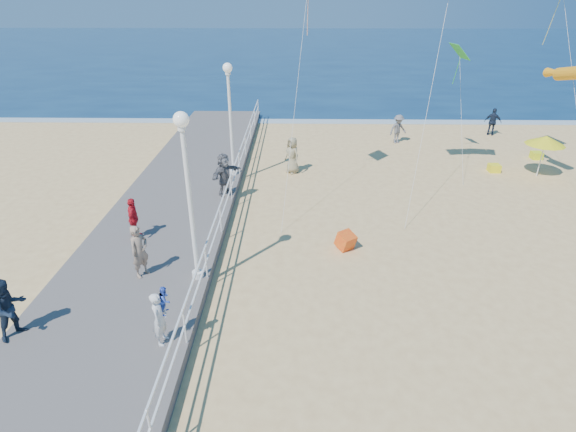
{
  "coord_description": "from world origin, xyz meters",
  "views": [
    {
      "loc": [
        -2.24,
        -11.91,
        8.62
      ],
      "look_at": [
        -2.5,
        2.0,
        1.6
      ],
      "focal_mm": 28.0,
      "sensor_mm": 36.0,
      "label": 1
    }
  ],
  "objects_px": {
    "lamp_post_far": "(230,109)",
    "box_kite": "(346,242)",
    "spectator_5": "(224,174)",
    "spectator_3": "(133,219)",
    "beach_umbrella": "(546,140)",
    "spectator_6": "(140,251)",
    "beach_chair_left": "(494,168)",
    "woman_holding_toddler": "(160,319)",
    "spectator_7": "(10,308)",
    "lamp_post_mid": "(188,183)",
    "beach_walker_c": "(292,155)",
    "beach_walker_b": "(493,122)",
    "beach_walker_a": "(398,129)",
    "toddler_held": "(165,300)",
    "beach_chair_right": "(536,155)"
  },
  "relations": [
    {
      "from": "spectator_5",
      "to": "beach_walker_b",
      "type": "relative_size",
      "value": 1.07
    },
    {
      "from": "lamp_post_far",
      "to": "spectator_7",
      "type": "xyz_separation_m",
      "value": [
        -4.25,
        -11.77,
        -2.39
      ]
    },
    {
      "from": "spectator_7",
      "to": "beach_chair_right",
      "type": "relative_size",
      "value": 3.15
    },
    {
      "from": "beach_umbrella",
      "to": "box_kite",
      "type": "bearing_deg",
      "value": -144.61
    },
    {
      "from": "spectator_3",
      "to": "beach_chair_left",
      "type": "distance_m",
      "value": 18.31
    },
    {
      "from": "spectator_5",
      "to": "lamp_post_mid",
      "type": "bearing_deg",
      "value": -145.25
    },
    {
      "from": "lamp_post_mid",
      "to": "toddler_held",
      "type": "bearing_deg",
      "value": -93.37
    },
    {
      "from": "spectator_7",
      "to": "beach_chair_left",
      "type": "bearing_deg",
      "value": -21.94
    },
    {
      "from": "beach_walker_c",
      "to": "beach_chair_right",
      "type": "relative_size",
      "value": 3.46
    },
    {
      "from": "lamp_post_far",
      "to": "beach_chair_left",
      "type": "distance_m",
      "value": 14.13
    },
    {
      "from": "beach_walker_c",
      "to": "woman_holding_toddler",
      "type": "bearing_deg",
      "value": -55.44
    },
    {
      "from": "toddler_held",
      "to": "spectator_5",
      "type": "xyz_separation_m",
      "value": [
        0.12,
        9.38,
        -0.29
      ]
    },
    {
      "from": "spectator_3",
      "to": "beach_umbrella",
      "type": "xyz_separation_m",
      "value": [
        18.37,
        7.51,
        0.72
      ]
    },
    {
      "from": "spectator_7",
      "to": "beach_chair_left",
      "type": "relative_size",
      "value": 3.15
    },
    {
      "from": "beach_walker_a",
      "to": "beach_chair_left",
      "type": "relative_size",
      "value": 3.24
    },
    {
      "from": "spectator_3",
      "to": "spectator_6",
      "type": "bearing_deg",
      "value": -165.38
    },
    {
      "from": "woman_holding_toddler",
      "to": "spectator_6",
      "type": "xyz_separation_m",
      "value": [
        -1.47,
        3.06,
        0.12
      ]
    },
    {
      "from": "spectator_5",
      "to": "woman_holding_toddler",
      "type": "bearing_deg",
      "value": -147.29
    },
    {
      "from": "toddler_held",
      "to": "beach_umbrella",
      "type": "xyz_separation_m",
      "value": [
        15.75,
        12.84,
        0.27
      ]
    },
    {
      "from": "spectator_3",
      "to": "beach_walker_a",
      "type": "height_order",
      "value": "spectator_3"
    },
    {
      "from": "spectator_5",
      "to": "box_kite",
      "type": "relative_size",
      "value": 3.16
    },
    {
      "from": "beach_walker_a",
      "to": "beach_umbrella",
      "type": "xyz_separation_m",
      "value": [
        6.14,
        -5.54,
        1.02
      ]
    },
    {
      "from": "woman_holding_toddler",
      "to": "box_kite",
      "type": "relative_size",
      "value": 2.53
    },
    {
      "from": "beach_walker_c",
      "to": "spectator_5",
      "type": "bearing_deg",
      "value": -80.15
    },
    {
      "from": "spectator_6",
      "to": "beach_walker_b",
      "type": "bearing_deg",
      "value": -16.13
    },
    {
      "from": "lamp_post_mid",
      "to": "woman_holding_toddler",
      "type": "xyz_separation_m",
      "value": [
        -0.32,
        -2.98,
        -2.5
      ]
    },
    {
      "from": "beach_walker_c",
      "to": "box_kite",
      "type": "xyz_separation_m",
      "value": [
        2.05,
        -7.82,
        -0.65
      ]
    },
    {
      "from": "spectator_3",
      "to": "beach_chair_right",
      "type": "height_order",
      "value": "spectator_3"
    },
    {
      "from": "lamp_post_far",
      "to": "spectator_7",
      "type": "bearing_deg",
      "value": -109.85
    },
    {
      "from": "lamp_post_far",
      "to": "beach_chair_left",
      "type": "bearing_deg",
      "value": 6.77
    },
    {
      "from": "beach_walker_a",
      "to": "woman_holding_toddler",
      "type": "bearing_deg",
      "value": -141.64
    },
    {
      "from": "lamp_post_far",
      "to": "spectator_7",
      "type": "height_order",
      "value": "lamp_post_far"
    },
    {
      "from": "beach_walker_c",
      "to": "beach_chair_left",
      "type": "bearing_deg",
      "value": 49.98
    },
    {
      "from": "lamp_post_mid",
      "to": "spectator_3",
      "type": "bearing_deg",
      "value": 138.09
    },
    {
      "from": "spectator_3",
      "to": "woman_holding_toddler",
      "type": "bearing_deg",
      "value": -163.64
    },
    {
      "from": "spectator_7",
      "to": "beach_walker_c",
      "type": "height_order",
      "value": "spectator_7"
    },
    {
      "from": "lamp_post_far",
      "to": "box_kite",
      "type": "distance_m",
      "value": 8.87
    },
    {
      "from": "spectator_6",
      "to": "box_kite",
      "type": "bearing_deg",
      "value": -40.83
    },
    {
      "from": "spectator_5",
      "to": "spectator_7",
      "type": "height_order",
      "value": "spectator_5"
    },
    {
      "from": "spectator_6",
      "to": "beach_umbrella",
      "type": "relative_size",
      "value": 0.83
    },
    {
      "from": "beach_umbrella",
      "to": "beach_chair_left",
      "type": "xyz_separation_m",
      "value": [
        -1.98,
        0.6,
        -1.71
      ]
    },
    {
      "from": "lamp_post_mid",
      "to": "spectator_7",
      "type": "xyz_separation_m",
      "value": [
        -4.25,
        -2.77,
        -2.39
      ]
    },
    {
      "from": "spectator_5",
      "to": "beach_chair_left",
      "type": "relative_size",
      "value": 3.45
    },
    {
      "from": "beach_chair_left",
      "to": "spectator_7",
      "type": "bearing_deg",
      "value": -143.14
    },
    {
      "from": "woman_holding_toddler",
      "to": "spectator_3",
      "type": "relative_size",
      "value": 0.96
    },
    {
      "from": "spectator_3",
      "to": "beach_walker_a",
      "type": "xyz_separation_m",
      "value": [
        12.23,
        13.05,
        -0.3
      ]
    },
    {
      "from": "spectator_7",
      "to": "beach_walker_b",
      "type": "relative_size",
      "value": 0.98
    },
    {
      "from": "beach_walker_b",
      "to": "toddler_held",
      "type": "bearing_deg",
      "value": 75.02
    },
    {
      "from": "toddler_held",
      "to": "beach_walker_c",
      "type": "relative_size",
      "value": 0.41
    },
    {
      "from": "spectator_5",
      "to": "beach_walker_c",
      "type": "bearing_deg",
      "value": -4.09
    }
  ]
}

